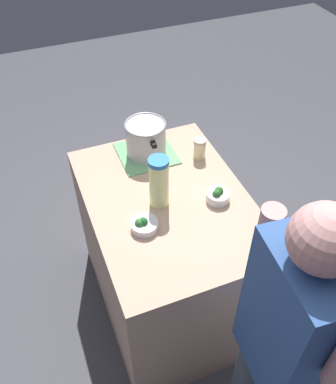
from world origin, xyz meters
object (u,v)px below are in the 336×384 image
at_px(cooking_pot, 146,138).
at_px(lemonade_pitcher, 159,182).
at_px(mason_jar, 200,148).
at_px(person_cook, 278,354).
at_px(broccoli_bowl_front, 218,196).
at_px(broccoli_bowl_center, 144,225).

bearing_deg(cooking_pot, lemonade_pitcher, -10.09).
xyz_separation_m(lemonade_pitcher, mason_jar, (-0.26, 0.34, -0.08)).
bearing_deg(lemonade_pitcher, person_cook, 8.04).
bearing_deg(cooking_pot, broccoli_bowl_front, 23.77).
xyz_separation_m(cooking_pot, broccoli_bowl_center, (0.52, -0.20, -0.09)).
xyz_separation_m(cooking_pot, mason_jar, (0.13, 0.27, -0.05)).
bearing_deg(broccoli_bowl_front, lemonade_pitcher, -107.85).
bearing_deg(person_cook, broccoli_bowl_front, 169.24).
bearing_deg(broccoli_bowl_center, mason_jar, 129.92).
bearing_deg(broccoli_bowl_front, cooking_pot, -156.23).
height_order(cooking_pot, lemonade_pitcher, lemonade_pitcher).
bearing_deg(person_cook, cooking_pot, -177.44).
distance_m(cooking_pot, person_cook, 1.29).
distance_m(broccoli_bowl_center, person_cook, 0.80).
xyz_separation_m(broccoli_bowl_front, person_cook, (0.80, -0.15, -0.02)).
relative_size(lemonade_pitcher, broccoli_bowl_center, 2.16).
distance_m(broccoli_bowl_front, broccoli_bowl_center, 0.41).
bearing_deg(person_cook, mason_jar, 169.69).
height_order(broccoli_bowl_center, person_cook, person_cook).
xyz_separation_m(broccoli_bowl_center, person_cook, (0.76, 0.25, -0.01)).
distance_m(lemonade_pitcher, broccoli_bowl_front, 0.31).
height_order(mason_jar, broccoli_bowl_front, mason_jar).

